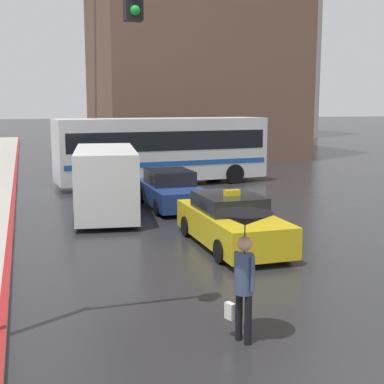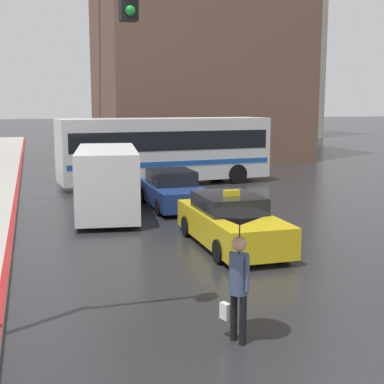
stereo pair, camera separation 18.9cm
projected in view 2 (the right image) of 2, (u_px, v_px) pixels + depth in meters
taxi at (231, 222)px, 14.74m from camera, size 1.91×4.64×1.57m
sedan_red at (172, 190)px, 20.35m from camera, size 1.91×4.42×1.41m
ambulance_van at (107, 179)px, 18.66m from camera, size 2.69×5.49×2.37m
city_bus at (165, 148)px, 26.13m from camera, size 10.47×3.39×3.23m
pedestrian_with_umbrella at (239, 244)px, 8.54m from camera, size 0.91×0.91×2.18m
traffic_light at (28, 77)px, 8.34m from camera, size 2.85×0.38×6.31m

